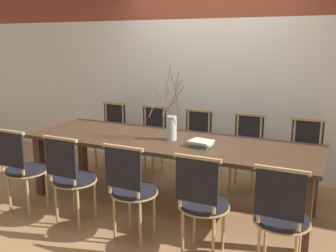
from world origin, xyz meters
name	(u,v)px	position (x,y,z in m)	size (l,w,h in m)	color
ground_plane	(168,204)	(0.00, 0.00, 0.00)	(16.00, 16.00, 0.00)	#9E7047
wall_rear	(211,55)	(0.00, 1.36, 1.60)	(12.00, 0.06, 3.20)	silver
dining_table	(168,146)	(0.00, 0.00, 0.67)	(3.17, 1.00, 0.75)	#422B1C
chair_near_leftend	(23,166)	(-1.30, -0.82, 0.51)	(0.44, 0.44, 0.93)	black
chair_near_left	(71,176)	(-0.66, -0.82, 0.51)	(0.44, 0.44, 0.93)	black
chair_near_center	(131,187)	(0.03, -0.82, 0.51)	(0.44, 0.44, 0.93)	black
chair_near_right	(202,200)	(0.70, -0.82, 0.51)	(0.44, 0.44, 0.93)	black
chair_near_rightend	(281,215)	(1.33, -0.82, 0.51)	(0.44, 0.44, 0.93)	black
chair_far_leftend	(110,132)	(-1.31, 0.82, 0.51)	(0.44, 0.44, 0.93)	black
chair_far_left	(150,137)	(-0.66, 0.82, 0.51)	(0.44, 0.44, 0.93)	black
chair_far_center	(195,143)	(-0.01, 0.82, 0.51)	(0.44, 0.44, 0.93)	black
chair_far_right	(246,149)	(0.66, 0.82, 0.51)	(0.44, 0.44, 0.93)	black
chair_far_rightend	(305,156)	(1.33, 0.82, 0.51)	(0.44, 0.44, 0.93)	black
vase_centerpiece	(171,126)	(0.04, 0.01, 0.91)	(0.37, 0.37, 0.81)	#B2BCC1
book_stack	(202,143)	(0.42, -0.10, 0.78)	(0.24, 0.22, 0.06)	#1E6B4C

